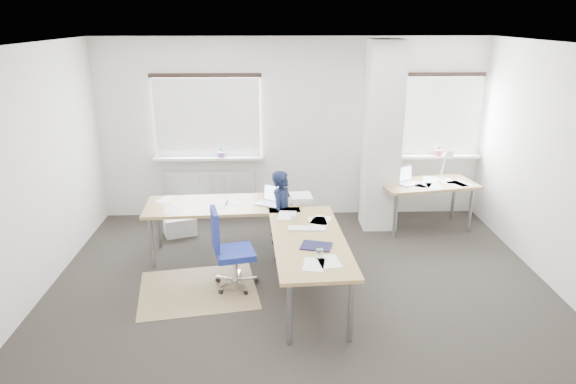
{
  "coord_description": "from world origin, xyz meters",
  "views": [
    {
      "loc": [
        -0.33,
        -5.37,
        3.07
      ],
      "look_at": [
        -0.12,
        0.9,
        0.92
      ],
      "focal_mm": 32.0,
      "sensor_mm": 36.0,
      "label": 1
    }
  ],
  "objects_px": {
    "desk_side": "(427,186)",
    "task_chair": "(232,266)",
    "desk_main": "(266,222)",
    "person": "(283,215)"
  },
  "relations": [
    {
      "from": "desk_side",
      "to": "task_chair",
      "type": "xyz_separation_m",
      "value": [
        -2.8,
        -1.7,
        -0.41
      ]
    },
    {
      "from": "desk_main",
      "to": "person",
      "type": "xyz_separation_m",
      "value": [
        0.21,
        0.45,
        -0.09
      ]
    },
    {
      "from": "desk_main",
      "to": "person",
      "type": "distance_m",
      "value": 0.51
    },
    {
      "from": "desk_main",
      "to": "desk_side",
      "type": "xyz_separation_m",
      "value": [
        2.39,
        1.36,
        -0.01
      ]
    },
    {
      "from": "desk_side",
      "to": "person",
      "type": "height_order",
      "value": "desk_side"
    },
    {
      "from": "task_chair",
      "to": "person",
      "type": "distance_m",
      "value": 1.05
    },
    {
      "from": "desk_side",
      "to": "task_chair",
      "type": "bearing_deg",
      "value": -158.78
    },
    {
      "from": "desk_main",
      "to": "task_chair",
      "type": "distance_m",
      "value": 0.67
    },
    {
      "from": "desk_main",
      "to": "desk_side",
      "type": "height_order",
      "value": "desk_side"
    },
    {
      "from": "desk_side",
      "to": "task_chair",
      "type": "distance_m",
      "value": 3.3
    }
  ]
}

